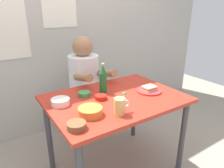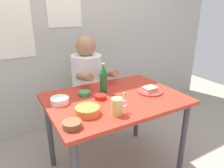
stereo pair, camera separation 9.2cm
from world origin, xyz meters
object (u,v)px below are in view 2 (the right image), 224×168
(stool, at_px, (88,109))
(sandwich, at_px, (150,89))
(beer_bottle, at_px, (103,80))
(condiment_bowl_brown, at_px, (72,124))
(plate_orange, at_px, (150,91))
(person_seated, at_px, (87,74))
(dining_table, at_px, (115,107))
(beer_mug, at_px, (117,106))

(stool, bearing_deg, sandwich, -66.59)
(beer_bottle, distance_m, condiment_bowl_brown, 0.60)
(stool, height_order, plate_orange, plate_orange)
(stool, height_order, condiment_bowl_brown, condiment_bowl_brown)
(person_seated, relative_size, plate_orange, 3.27)
(person_seated, distance_m, plate_orange, 0.74)
(dining_table, bearing_deg, stool, 88.18)
(person_seated, height_order, beer_bottle, person_seated)
(sandwich, relative_size, condiment_bowl_brown, 0.92)
(dining_table, height_order, condiment_bowl_brown, condiment_bowl_brown)
(plate_orange, bearing_deg, dining_table, 169.35)
(dining_table, relative_size, beer_mug, 8.73)
(dining_table, relative_size, stool, 2.44)
(beer_bottle, bearing_deg, person_seated, 83.58)
(person_seated, xyz_separation_m, beer_mug, (-0.16, -0.88, 0.03))
(person_seated, height_order, beer_mug, person_seated)
(sandwich, bearing_deg, beer_mug, -156.44)
(beer_mug, bearing_deg, person_seated, 79.93)
(plate_orange, height_order, beer_bottle, beer_bottle)
(dining_table, distance_m, person_seated, 0.63)
(sandwich, xyz_separation_m, beer_bottle, (-0.35, 0.20, 0.09))
(person_seated, xyz_separation_m, condiment_bowl_brown, (-0.48, -0.88, -0.00))
(stool, distance_m, beer_mug, 1.01)
(dining_table, xyz_separation_m, sandwich, (0.32, -0.06, 0.13))
(beer_mug, relative_size, beer_bottle, 0.48)
(beer_mug, bearing_deg, sandwich, 23.56)
(plate_orange, bearing_deg, sandwich, 90.00)
(plate_orange, height_order, condiment_bowl_brown, condiment_bowl_brown)
(stool, bearing_deg, beer_mug, -99.95)
(beer_bottle, bearing_deg, condiment_bowl_brown, -136.85)
(person_seated, relative_size, condiment_bowl_brown, 6.00)
(dining_table, xyz_separation_m, stool, (0.02, 0.63, -0.30))
(person_seated, bearing_deg, dining_table, -91.85)
(plate_orange, bearing_deg, beer_mug, -156.44)
(plate_orange, bearing_deg, stool, 113.41)
(sandwich, bearing_deg, dining_table, 169.35)
(dining_table, bearing_deg, plate_orange, -10.65)
(person_seated, bearing_deg, sandwich, -66.25)
(sandwich, bearing_deg, beer_bottle, 150.72)
(dining_table, height_order, sandwich, sandwich)
(plate_orange, distance_m, beer_bottle, 0.42)
(beer_mug, relative_size, condiment_bowl_brown, 1.05)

